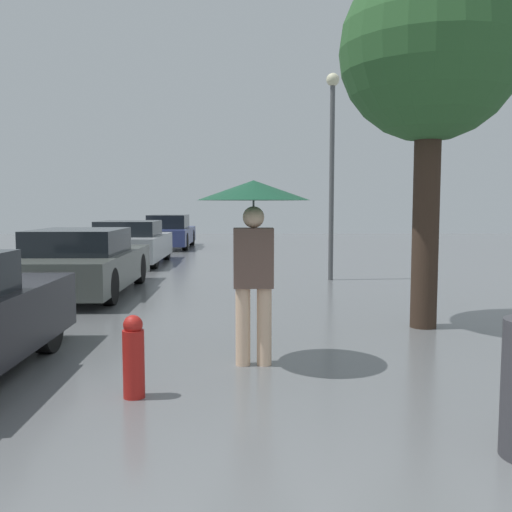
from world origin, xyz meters
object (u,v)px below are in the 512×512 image
(parked_car_third, at_px, (130,243))
(parked_car_farthest, at_px, (169,232))
(parked_car_second, at_px, (82,263))
(pedestrian, at_px, (254,216))
(street_lamp, at_px, (332,151))
(tree, at_px, (430,54))
(fire_hydrant, at_px, (134,357))

(parked_car_third, bearing_deg, parked_car_farthest, 86.97)
(parked_car_second, distance_m, parked_car_third, 5.18)
(pedestrian, height_order, street_lamp, street_lamp)
(tree, bearing_deg, street_lamp, 96.03)
(tree, distance_m, fire_hydrant, 5.33)
(street_lamp, bearing_deg, fire_hydrant, -110.59)
(pedestrian, distance_m, street_lamp, 6.88)
(parked_car_farthest, xyz_separation_m, street_lamp, (4.68, -9.27, 2.18))
(parked_car_third, bearing_deg, parked_car_second, -88.49)
(pedestrian, height_order, tree, tree)
(parked_car_second, xyz_separation_m, street_lamp, (4.85, 1.74, 2.20))
(street_lamp, distance_m, fire_hydrant, 8.35)
(street_lamp, bearing_deg, parked_car_farthest, 116.77)
(parked_car_farthest, bearing_deg, pedestrian, -79.62)
(parked_car_farthest, bearing_deg, parked_car_third, -93.03)
(pedestrian, bearing_deg, tree, 37.25)
(street_lamp, bearing_deg, parked_car_third, 145.40)
(parked_car_farthest, bearing_deg, fire_hydrant, -83.65)
(street_lamp, height_order, fire_hydrant, street_lamp)
(parked_car_third, bearing_deg, fire_hydrant, -78.74)
(street_lamp, xyz_separation_m, fire_hydrant, (-2.81, -7.48, -2.41))
(parked_car_farthest, bearing_deg, tree, -69.76)
(parked_car_third, distance_m, tree, 10.33)
(parked_car_second, height_order, street_lamp, street_lamp)
(parked_car_third, relative_size, fire_hydrant, 5.39)
(tree, bearing_deg, pedestrian, -142.75)
(parked_car_second, bearing_deg, street_lamp, 19.78)
(pedestrian, xyz_separation_m, tree, (2.29, 1.74, 2.02))
(tree, height_order, street_lamp, tree)
(parked_car_third, xyz_separation_m, parked_car_farthest, (0.31, 5.83, 0.02))
(pedestrian, bearing_deg, street_lamp, 74.72)
(street_lamp, bearing_deg, pedestrian, -105.28)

